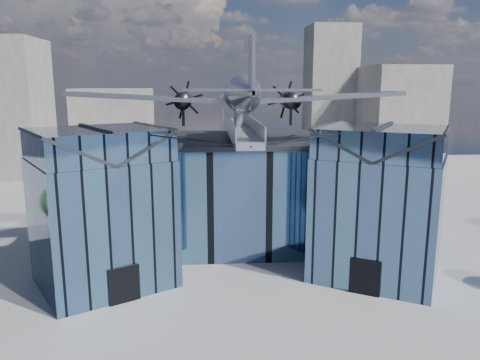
{
  "coord_description": "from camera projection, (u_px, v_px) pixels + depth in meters",
  "views": [
    {
      "loc": [
        -2.71,
        -35.05,
        14.84
      ],
      "look_at": [
        0.0,
        2.0,
        7.2
      ],
      "focal_mm": 35.0,
      "sensor_mm": 36.0,
      "label": 1
    }
  ],
  "objects": [
    {
      "name": "ground_plane",
      "position": [
        242.0,
        273.0,
        37.42
      ],
      "size": [
        120.0,
        120.0,
        0.0
      ],
      "primitive_type": "plane",
      "color": "gray"
    },
    {
      "name": "museum",
      "position": [
        237.0,
        190.0,
        41.99
      ],
      "size": [
        32.88,
        24.5,
        17.6
      ],
      "color": "#476A92",
      "rests_on": "ground"
    },
    {
      "name": "bg_towers",
      "position": [
        229.0,
        111.0,
        84.83
      ],
      "size": [
        77.0,
        24.5,
        26.0
      ],
      "color": "gray",
      "rests_on": "ground"
    }
  ]
}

